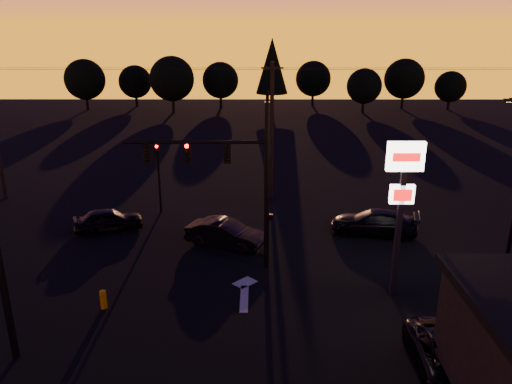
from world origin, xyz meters
TOP-DOWN VIEW (x-y plane):
  - ground at (0.00, 0.00)m, footprint 120.00×120.00m
  - lane_arrow at (0.50, 1.67)m, footprint 1.20×3.10m
  - traffic_signal_mast at (-0.10, 3.99)m, footprint 6.79×0.52m
  - secondary_signal at (-5.00, 11.49)m, footprint 0.30×0.31m
  - pylon_sign at (7.00, 1.50)m, footprint 1.50×0.28m
  - utility_pole_1 at (2.00, 14.00)m, footprint 1.40×0.26m
  - power_wires at (2.00, 14.00)m, footprint 36.00×1.22m
  - bollard at (-5.32, 0.26)m, footprint 0.27×0.27m
  - tree_0 at (-22.00, 50.00)m, footprint 5.36×5.36m
  - tree_1 at (-16.00, 53.00)m, footprint 4.54×4.54m
  - tree_2 at (-10.00, 48.00)m, footprint 5.77×5.78m
  - tree_3 at (-4.00, 52.00)m, footprint 4.95×4.95m
  - tree_4 at (3.00, 49.00)m, footprint 4.18×4.18m
  - tree_5 at (9.00, 54.00)m, footprint 4.95×4.95m
  - tree_6 at (15.00, 48.00)m, footprint 4.54×4.54m
  - tree_7 at (21.00, 51.00)m, footprint 5.36×5.36m
  - tree_8 at (27.00, 50.00)m, footprint 4.12×4.12m
  - car_left at (-7.39, 8.43)m, footprint 4.12×2.71m
  - car_mid at (-0.63, 6.40)m, footprint 4.47×2.91m
  - car_right at (7.59, 7.96)m, footprint 5.13×3.02m
  - suv_parked at (7.42, -3.82)m, footprint 2.12×4.43m

SIDE VIEW (x-z plane):
  - ground at x=0.00m, z-range 0.00..0.00m
  - lane_arrow at x=0.50m, z-range 0.00..0.01m
  - bollard at x=-5.32m, z-range 0.00..0.80m
  - suv_parked at x=7.42m, z-range 0.00..1.22m
  - car_left at x=-7.39m, z-range 0.00..1.30m
  - car_mid at x=-0.63m, z-range 0.00..1.39m
  - car_right at x=7.59m, z-range 0.00..1.39m
  - secondary_signal at x=-5.00m, z-range 0.69..5.04m
  - tree_8 at x=27.00m, z-range 0.53..5.71m
  - tree_1 at x=-16.00m, z-range 0.58..6.29m
  - tree_6 at x=15.00m, z-range 0.58..6.29m
  - tree_3 at x=-4.00m, z-range 0.63..6.86m
  - tree_5 at x=9.00m, z-range 0.63..6.86m
  - tree_0 at x=-22.00m, z-range 0.69..7.43m
  - tree_7 at x=21.00m, z-range 0.69..7.43m
  - tree_2 at x=-10.00m, z-range 0.74..8.00m
  - utility_pole_1 at x=2.00m, z-range 0.09..9.09m
  - pylon_sign at x=7.00m, z-range 1.51..8.31m
  - traffic_signal_mast at x=-0.10m, z-range 0.65..9.23m
  - tree_4 at x=3.00m, z-range 1.18..10.68m
  - power_wires at x=2.00m, z-range 8.53..8.60m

